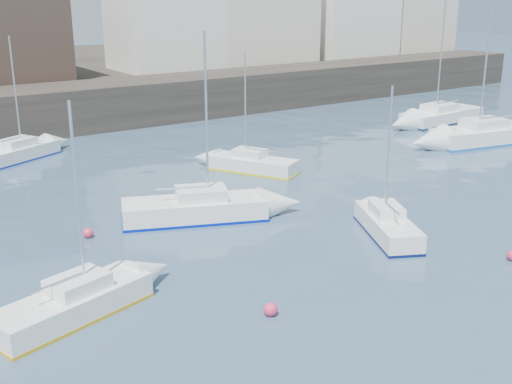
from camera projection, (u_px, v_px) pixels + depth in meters
quay_wall at (66, 108)px, 43.78m from camera, size 90.00×5.00×3.00m
land_strip at (0, 80)px, 57.95m from camera, size 90.00×32.00×2.80m
bldg_east_b at (345, 4)px, 63.69m from camera, size 11.88×11.88×9.95m
bldg_east_d at (164, 13)px, 53.05m from camera, size 11.14×11.14×8.95m
sailboat_a at (73, 303)px, 18.84m from camera, size 5.16×2.89×6.39m
sailboat_b at (195, 208)px, 26.84m from camera, size 6.29×4.01×7.73m
sailboat_c at (387, 225)px, 25.13m from camera, size 3.22×4.59×5.82m
sailboat_d at (487, 134)px, 40.21m from camera, size 7.76×3.77×9.49m
sailboat_f at (253, 164)px, 33.97m from camera, size 3.61×4.90×6.18m
sailboat_g at (441, 116)px, 46.54m from camera, size 7.17×2.67×8.92m
sailboat_h at (15, 153)px, 36.14m from camera, size 5.55×3.91×6.88m
buoy_near at (270, 315)px, 19.08m from camera, size 0.43×0.43×0.43m
buoy_mid at (512, 260)px, 22.94m from camera, size 0.41×0.41×0.41m
buoy_far at (88, 237)px, 25.06m from camera, size 0.41×0.41×0.41m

